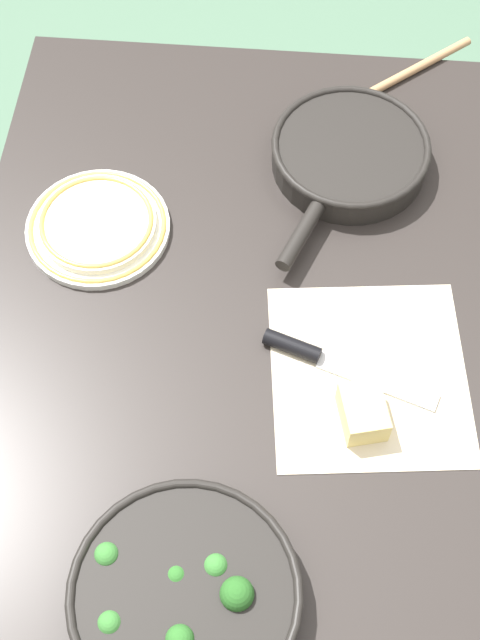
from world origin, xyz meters
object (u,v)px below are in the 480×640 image
Objects in this scene: cheese_block at (363,412)px; dinner_plate_stack at (97,225)px; wooden_spoon at (365,95)px; skillet_broccoli at (185,599)px; skillet_eggs at (349,155)px; grater_knife at (324,359)px.

cheese_block is 0.51m from dinner_plate_stack.
wooden_spoon is at bearing -52.68° from dinner_plate_stack.
skillet_broccoli is 0.60m from dinner_plate_stack.
wooden_spoon is (0.15, -0.03, -0.02)m from skillet_eggs.
grater_knife is 2.89× the size of cheese_block.
cheese_block is 0.39× the size of dinner_plate_stack.
wooden_spoon is 0.61m from cheese_block.
wooden_spoon is (0.88, -0.21, -0.02)m from skillet_broccoli.
cheese_block is at bearing 51.16° from wooden_spoon.
cheese_block is (-0.46, -0.03, -0.00)m from skillet_eggs.
skillet_eggs is 1.16× the size of wooden_spoon.
skillet_eggs is 0.37m from grater_knife.
skillet_broccoli is 1.35× the size of wooden_spoon.
wooden_spoon is 1.24× the size of grater_knife.
wooden_spoon is 1.40× the size of dinner_plate_stack.
skillet_broccoli is at bearing 8.05° from skillet_eggs.
grater_knife is (0.36, -0.16, -0.02)m from skillet_broccoli.
skillet_broccoli reaches higher than skillet_eggs.
dinner_plate_stack is at bearing -1.75° from wooden_spoon.
skillet_eggs is at bearing 104.77° from grater_knife.
skillet_broccoli is at bearing 141.54° from cheese_block.
grater_knife is (-0.37, 0.03, -0.02)m from skillet_eggs.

